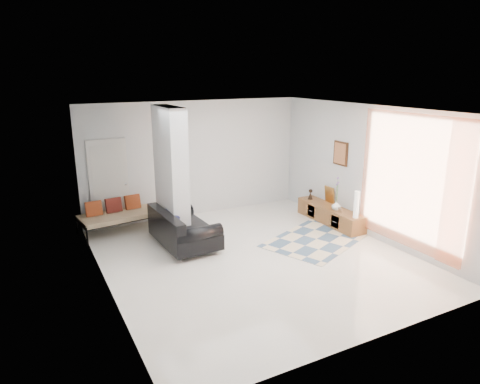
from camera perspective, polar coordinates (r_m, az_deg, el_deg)
floor at (r=8.32m, az=2.14°, el=-8.71°), size 6.00×6.00×0.00m
ceiling at (r=7.61m, az=2.36°, el=10.87°), size 6.00×6.00×0.00m
wall_back at (r=10.49m, az=-5.93°, el=4.40°), size 6.00×0.00×6.00m
wall_front at (r=5.59m, az=17.79°, el=-6.49°), size 6.00×0.00×6.00m
wall_left at (r=6.96m, az=-17.84°, el=-2.12°), size 0.00×6.00×6.00m
wall_right at (r=9.49m, az=16.84°, el=2.60°), size 0.00×6.00×6.00m
partition_column at (r=8.84m, az=-9.18°, el=2.16°), size 0.35×1.20×2.80m
hallway_door at (r=9.98m, az=-17.05°, el=0.96°), size 0.85×0.06×2.04m
curtain at (r=8.66m, az=21.74°, el=1.28°), size 0.00×2.55×2.55m
wall_art at (r=10.06m, az=13.27°, el=5.04°), size 0.04×0.45×0.55m
media_console at (r=10.30m, az=11.92°, el=-2.97°), size 0.45×1.99×0.80m
loveseat at (r=8.79m, az=-7.82°, el=-5.02°), size 1.05×1.72×0.76m
daybed at (r=9.85m, az=-15.40°, el=-2.78°), size 1.99×1.05×0.77m
area_rug at (r=9.30m, az=10.17°, el=-6.21°), size 2.66×2.26×0.01m
cylinder_lamp at (r=9.52m, az=15.27°, el=-1.62°), size 0.11×0.11×0.59m
bronze_figurine at (r=10.71m, az=9.37°, el=-0.30°), size 0.13×0.13×0.25m
vase at (r=9.99m, az=12.70°, el=-1.77°), size 0.20×0.20×0.21m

